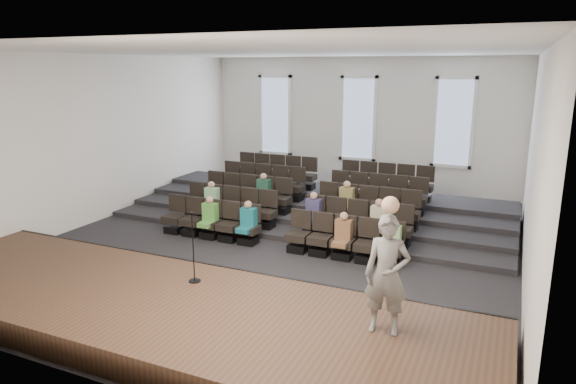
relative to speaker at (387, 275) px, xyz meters
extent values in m
plane|color=black|center=(-3.94, 4.62, -1.46)|extent=(14.00, 14.00, 0.00)
cube|color=white|center=(-3.94, 4.62, 3.55)|extent=(12.00, 14.00, 0.02)
cube|color=white|center=(-3.94, 11.64, 1.04)|extent=(12.00, 0.04, 5.00)
cube|color=white|center=(-3.94, -2.40, 1.04)|extent=(12.00, 0.04, 5.00)
cube|color=white|center=(-9.96, 4.62, 1.04)|extent=(0.04, 14.00, 5.00)
cube|color=white|center=(2.08, 4.62, 1.04)|extent=(0.04, 14.00, 5.00)
cube|color=#3D2D1A|center=(-3.94, -0.48, -1.21)|extent=(11.80, 3.60, 0.50)
cube|color=black|center=(-3.94, 1.29, -1.21)|extent=(11.80, 0.06, 0.52)
cube|color=black|center=(-3.94, 6.95, -1.39)|extent=(11.80, 4.80, 0.15)
cube|color=black|center=(-3.94, 7.47, -1.31)|extent=(11.80, 3.75, 0.30)
cube|color=black|center=(-3.94, 8.00, -1.24)|extent=(11.80, 2.70, 0.45)
cube|color=black|center=(-3.94, 8.52, -1.16)|extent=(11.80, 1.65, 0.60)
cube|color=black|center=(-7.06, 4.02, -1.36)|extent=(0.47, 0.43, 0.20)
cube|color=black|center=(-7.06, 4.02, -1.05)|extent=(0.55, 0.50, 0.19)
cube|color=black|center=(-7.06, 4.23, -0.64)|extent=(0.55, 0.08, 0.50)
cube|color=black|center=(-6.46, 4.02, -1.36)|extent=(0.47, 0.43, 0.20)
cube|color=black|center=(-6.46, 4.02, -1.05)|extent=(0.55, 0.50, 0.19)
cube|color=black|center=(-6.46, 4.23, -0.64)|extent=(0.55, 0.08, 0.50)
cube|color=black|center=(-5.86, 4.02, -1.36)|extent=(0.47, 0.43, 0.20)
cube|color=black|center=(-5.86, 4.02, -1.05)|extent=(0.55, 0.50, 0.19)
cube|color=black|center=(-5.86, 4.23, -0.64)|extent=(0.55, 0.08, 0.50)
cube|color=black|center=(-5.26, 4.02, -1.36)|extent=(0.47, 0.43, 0.20)
cube|color=black|center=(-5.26, 4.02, -1.05)|extent=(0.55, 0.50, 0.19)
cube|color=black|center=(-5.26, 4.23, -0.64)|extent=(0.55, 0.08, 0.50)
cube|color=black|center=(-4.66, 4.02, -1.36)|extent=(0.47, 0.43, 0.20)
cube|color=black|center=(-4.66, 4.02, -1.05)|extent=(0.55, 0.50, 0.19)
cube|color=black|center=(-4.66, 4.23, -0.64)|extent=(0.55, 0.08, 0.50)
cube|color=black|center=(-3.21, 4.02, -1.36)|extent=(0.47, 0.43, 0.20)
cube|color=black|center=(-3.21, 4.02, -1.05)|extent=(0.55, 0.50, 0.19)
cube|color=black|center=(-3.21, 4.23, -0.64)|extent=(0.55, 0.08, 0.50)
cube|color=black|center=(-2.61, 4.02, -1.36)|extent=(0.47, 0.43, 0.20)
cube|color=black|center=(-2.61, 4.02, -1.05)|extent=(0.55, 0.50, 0.19)
cube|color=black|center=(-2.61, 4.23, -0.64)|extent=(0.55, 0.08, 0.50)
cube|color=black|center=(-2.01, 4.02, -1.36)|extent=(0.47, 0.43, 0.20)
cube|color=black|center=(-2.01, 4.02, -1.05)|extent=(0.55, 0.50, 0.19)
cube|color=black|center=(-2.01, 4.23, -0.64)|extent=(0.55, 0.08, 0.50)
cube|color=black|center=(-1.41, 4.02, -1.36)|extent=(0.47, 0.43, 0.20)
cube|color=black|center=(-1.41, 4.02, -1.05)|extent=(0.55, 0.50, 0.19)
cube|color=black|center=(-1.41, 4.23, -0.64)|extent=(0.55, 0.08, 0.50)
cube|color=black|center=(-0.81, 4.02, -1.36)|extent=(0.47, 0.43, 0.20)
cube|color=black|center=(-0.81, 4.02, -1.05)|extent=(0.55, 0.50, 0.19)
cube|color=black|center=(-0.81, 4.23, -0.64)|extent=(0.55, 0.08, 0.50)
cube|color=black|center=(-7.06, 5.07, -1.21)|extent=(0.47, 0.43, 0.20)
cube|color=black|center=(-7.06, 5.07, -0.90)|extent=(0.55, 0.50, 0.19)
cube|color=black|center=(-7.06, 5.28, -0.49)|extent=(0.55, 0.08, 0.50)
cube|color=black|center=(-6.46, 5.07, -1.21)|extent=(0.47, 0.43, 0.20)
cube|color=black|center=(-6.46, 5.07, -0.90)|extent=(0.55, 0.50, 0.19)
cube|color=black|center=(-6.46, 5.28, -0.49)|extent=(0.55, 0.08, 0.50)
cube|color=black|center=(-5.86, 5.07, -1.21)|extent=(0.47, 0.43, 0.20)
cube|color=black|center=(-5.86, 5.07, -0.90)|extent=(0.55, 0.50, 0.19)
cube|color=black|center=(-5.86, 5.28, -0.49)|extent=(0.55, 0.08, 0.50)
cube|color=black|center=(-5.26, 5.07, -1.21)|extent=(0.47, 0.43, 0.20)
cube|color=black|center=(-5.26, 5.07, -0.90)|extent=(0.55, 0.50, 0.19)
cube|color=black|center=(-5.26, 5.28, -0.49)|extent=(0.55, 0.08, 0.50)
cube|color=black|center=(-4.66, 5.07, -1.21)|extent=(0.47, 0.43, 0.20)
cube|color=black|center=(-4.66, 5.07, -0.90)|extent=(0.55, 0.50, 0.19)
cube|color=black|center=(-4.66, 5.28, -0.49)|extent=(0.55, 0.08, 0.50)
cube|color=black|center=(-3.21, 5.07, -1.21)|extent=(0.47, 0.43, 0.20)
cube|color=black|center=(-3.21, 5.07, -0.90)|extent=(0.55, 0.50, 0.19)
cube|color=black|center=(-3.21, 5.28, -0.49)|extent=(0.55, 0.08, 0.50)
cube|color=black|center=(-2.61, 5.07, -1.21)|extent=(0.47, 0.43, 0.20)
cube|color=black|center=(-2.61, 5.07, -0.90)|extent=(0.55, 0.50, 0.19)
cube|color=black|center=(-2.61, 5.28, -0.49)|extent=(0.55, 0.08, 0.50)
cube|color=black|center=(-2.01, 5.07, -1.21)|extent=(0.47, 0.43, 0.20)
cube|color=black|center=(-2.01, 5.07, -0.90)|extent=(0.55, 0.50, 0.19)
cube|color=black|center=(-2.01, 5.28, -0.49)|extent=(0.55, 0.08, 0.50)
cube|color=black|center=(-1.41, 5.07, -1.21)|extent=(0.47, 0.43, 0.20)
cube|color=black|center=(-1.41, 5.07, -0.90)|extent=(0.55, 0.50, 0.19)
cube|color=black|center=(-1.41, 5.28, -0.49)|extent=(0.55, 0.08, 0.50)
cube|color=black|center=(-0.81, 5.07, -1.21)|extent=(0.47, 0.43, 0.20)
cube|color=black|center=(-0.81, 5.07, -0.90)|extent=(0.55, 0.50, 0.19)
cube|color=black|center=(-0.81, 5.28, -0.49)|extent=(0.55, 0.08, 0.50)
cube|color=black|center=(-7.06, 6.12, -1.06)|extent=(0.47, 0.42, 0.20)
cube|color=black|center=(-7.06, 6.12, -0.75)|extent=(0.55, 0.50, 0.19)
cube|color=black|center=(-7.06, 6.33, -0.34)|extent=(0.55, 0.08, 0.50)
cube|color=black|center=(-6.46, 6.12, -1.06)|extent=(0.47, 0.42, 0.20)
cube|color=black|center=(-6.46, 6.12, -0.75)|extent=(0.55, 0.50, 0.19)
cube|color=black|center=(-6.46, 6.33, -0.34)|extent=(0.55, 0.08, 0.50)
cube|color=black|center=(-5.86, 6.12, -1.06)|extent=(0.47, 0.42, 0.20)
cube|color=black|center=(-5.86, 6.12, -0.75)|extent=(0.55, 0.50, 0.19)
cube|color=black|center=(-5.86, 6.33, -0.34)|extent=(0.55, 0.08, 0.50)
cube|color=black|center=(-5.26, 6.12, -1.06)|extent=(0.47, 0.42, 0.20)
cube|color=black|center=(-5.26, 6.12, -0.75)|extent=(0.55, 0.50, 0.19)
cube|color=black|center=(-5.26, 6.33, -0.34)|extent=(0.55, 0.08, 0.50)
cube|color=black|center=(-4.66, 6.12, -1.06)|extent=(0.47, 0.42, 0.20)
cube|color=black|center=(-4.66, 6.12, -0.75)|extent=(0.55, 0.50, 0.19)
cube|color=black|center=(-4.66, 6.33, -0.34)|extent=(0.55, 0.08, 0.50)
cube|color=black|center=(-3.21, 6.12, -1.06)|extent=(0.47, 0.42, 0.20)
cube|color=black|center=(-3.21, 6.12, -0.75)|extent=(0.55, 0.50, 0.19)
cube|color=black|center=(-3.21, 6.33, -0.34)|extent=(0.55, 0.08, 0.50)
cube|color=black|center=(-2.61, 6.12, -1.06)|extent=(0.47, 0.42, 0.20)
cube|color=black|center=(-2.61, 6.12, -0.75)|extent=(0.55, 0.50, 0.19)
cube|color=black|center=(-2.61, 6.33, -0.34)|extent=(0.55, 0.08, 0.50)
cube|color=black|center=(-2.01, 6.12, -1.06)|extent=(0.47, 0.42, 0.20)
cube|color=black|center=(-2.01, 6.12, -0.75)|extent=(0.55, 0.50, 0.19)
cube|color=black|center=(-2.01, 6.33, -0.34)|extent=(0.55, 0.08, 0.50)
cube|color=black|center=(-1.41, 6.12, -1.06)|extent=(0.47, 0.42, 0.20)
cube|color=black|center=(-1.41, 6.12, -0.75)|extent=(0.55, 0.50, 0.19)
cube|color=black|center=(-1.41, 6.33, -0.34)|extent=(0.55, 0.08, 0.50)
cube|color=black|center=(-0.81, 6.12, -1.06)|extent=(0.47, 0.42, 0.20)
cube|color=black|center=(-0.81, 6.12, -0.75)|extent=(0.55, 0.50, 0.19)
cube|color=black|center=(-0.81, 6.33, -0.34)|extent=(0.55, 0.08, 0.50)
cube|color=black|center=(-7.06, 7.17, -0.91)|extent=(0.47, 0.42, 0.20)
cube|color=black|center=(-7.06, 7.17, -0.60)|extent=(0.55, 0.50, 0.19)
cube|color=black|center=(-7.06, 7.38, -0.19)|extent=(0.55, 0.08, 0.50)
cube|color=black|center=(-6.46, 7.17, -0.91)|extent=(0.47, 0.42, 0.20)
cube|color=black|center=(-6.46, 7.17, -0.60)|extent=(0.55, 0.50, 0.19)
cube|color=black|center=(-6.46, 7.38, -0.19)|extent=(0.55, 0.08, 0.50)
cube|color=black|center=(-5.86, 7.17, -0.91)|extent=(0.47, 0.42, 0.20)
cube|color=black|center=(-5.86, 7.17, -0.60)|extent=(0.55, 0.50, 0.19)
cube|color=black|center=(-5.86, 7.38, -0.19)|extent=(0.55, 0.08, 0.50)
cube|color=black|center=(-5.26, 7.17, -0.91)|extent=(0.47, 0.42, 0.20)
cube|color=black|center=(-5.26, 7.17, -0.60)|extent=(0.55, 0.50, 0.19)
cube|color=black|center=(-5.26, 7.38, -0.19)|extent=(0.55, 0.08, 0.50)
cube|color=black|center=(-4.66, 7.17, -0.91)|extent=(0.47, 0.42, 0.20)
cube|color=black|center=(-4.66, 7.17, -0.60)|extent=(0.55, 0.50, 0.19)
cube|color=black|center=(-4.66, 7.38, -0.19)|extent=(0.55, 0.08, 0.50)
cube|color=black|center=(-3.21, 7.17, -0.91)|extent=(0.47, 0.42, 0.20)
cube|color=black|center=(-3.21, 7.17, -0.60)|extent=(0.55, 0.50, 0.19)
cube|color=black|center=(-3.21, 7.38, -0.19)|extent=(0.55, 0.08, 0.50)
cube|color=black|center=(-2.61, 7.17, -0.91)|extent=(0.47, 0.42, 0.20)
cube|color=black|center=(-2.61, 7.17, -0.60)|extent=(0.55, 0.50, 0.19)
cube|color=black|center=(-2.61, 7.38, -0.19)|extent=(0.55, 0.08, 0.50)
cube|color=black|center=(-2.01, 7.17, -0.91)|extent=(0.47, 0.42, 0.20)
cube|color=black|center=(-2.01, 7.17, -0.60)|extent=(0.55, 0.50, 0.19)
cube|color=black|center=(-2.01, 7.38, -0.19)|extent=(0.55, 0.08, 0.50)
cube|color=black|center=(-1.41, 7.17, -0.91)|extent=(0.47, 0.42, 0.20)
cube|color=black|center=(-1.41, 7.17, -0.60)|extent=(0.55, 0.50, 0.19)
cube|color=black|center=(-1.41, 7.38, -0.19)|extent=(0.55, 0.08, 0.50)
cube|color=black|center=(-0.81, 7.17, -0.91)|extent=(0.47, 0.42, 0.20)
cube|color=black|center=(-0.81, 7.17, -0.60)|extent=(0.55, 0.50, 0.19)
cube|color=black|center=(-0.81, 7.38, -0.19)|extent=(0.55, 0.08, 0.50)
cube|color=black|center=(-7.06, 8.22, -0.76)|extent=(0.47, 0.42, 0.20)
cube|color=black|center=(-7.06, 8.22, -0.45)|extent=(0.55, 0.50, 0.19)
cube|color=black|center=(-7.06, 8.43, -0.04)|extent=(0.55, 0.08, 0.50)
cube|color=black|center=(-6.46, 8.22, -0.76)|extent=(0.47, 0.42, 0.20)
cube|color=black|center=(-6.46, 8.22, -0.45)|extent=(0.55, 0.50, 0.19)
cube|color=black|center=(-6.46, 8.43, -0.04)|extent=(0.55, 0.08, 0.50)
cube|color=black|center=(-5.86, 8.22, -0.76)|extent=(0.47, 0.42, 0.20)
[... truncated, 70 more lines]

